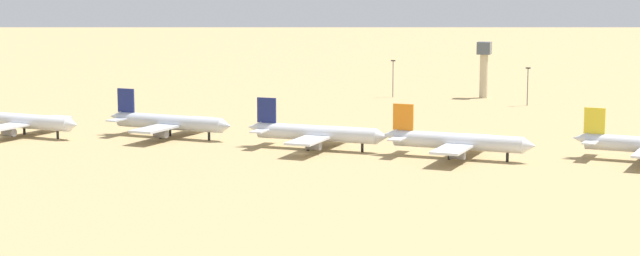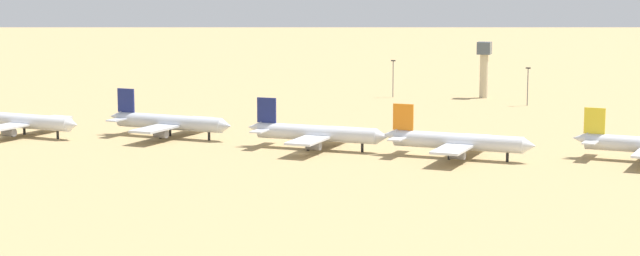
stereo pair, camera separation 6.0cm
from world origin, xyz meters
name	(u,v)px [view 1 (the left image)]	position (x,y,z in m)	size (l,w,h in m)	color
ground	(301,154)	(0.00, 0.00, 0.00)	(4000.00, 4000.00, 0.00)	tan
parked_jet_navy_0	(21,121)	(-89.91, 4.01, 4.53)	(41.87, 35.53, 13.83)	silver
parked_jet_navy_1	(169,122)	(-46.76, 15.15, 4.57)	(42.19, 35.71, 13.93)	silver
parked_jet_navy_2	(316,133)	(1.48, 8.16, 4.50)	(41.58, 34.95, 13.74)	silver
parked_jet_orange_3	(456,141)	(41.17, 5.72, 4.49)	(41.54, 35.03, 13.72)	silver
control_tower	(484,64)	(23.79, 148.55, 13.25)	(5.20, 5.20, 21.96)	#C6B793
light_pole_west	(393,76)	(-10.56, 139.64, 8.55)	(1.80, 0.50, 14.71)	#59595E
light_pole_mid	(528,83)	(43.54, 128.06, 8.28)	(1.80, 0.50, 14.18)	#59595E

